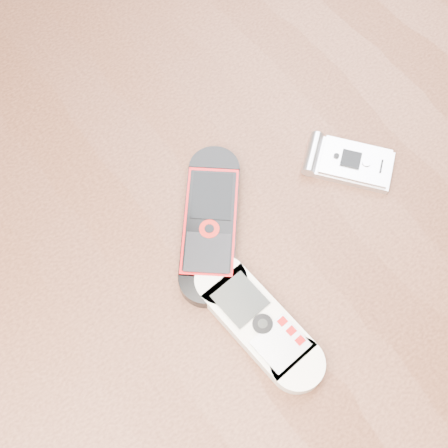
% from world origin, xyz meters
% --- Properties ---
extents(ground, '(4.00, 4.00, 0.00)m').
position_xyz_m(ground, '(0.00, 0.00, 0.00)').
color(ground, '#472B19').
rests_on(ground, ground).
extents(table, '(1.20, 0.80, 0.75)m').
position_xyz_m(table, '(0.00, 0.00, 0.64)').
color(table, black).
rests_on(table, ground).
extents(nokia_white, '(0.06, 0.15, 0.02)m').
position_xyz_m(nokia_white, '(-0.03, -0.10, 0.76)').
color(nokia_white, silver).
rests_on(nokia_white, table).
extents(nokia_black_red, '(0.14, 0.16, 0.02)m').
position_xyz_m(nokia_black_red, '(-0.00, 0.01, 0.76)').
color(nokia_black_red, black).
rests_on(nokia_black_red, table).
extents(motorola_razr, '(0.09, 0.10, 0.01)m').
position_xyz_m(motorola_razr, '(0.15, -0.02, 0.76)').
color(motorola_razr, '#BBBBBF').
rests_on(motorola_razr, table).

